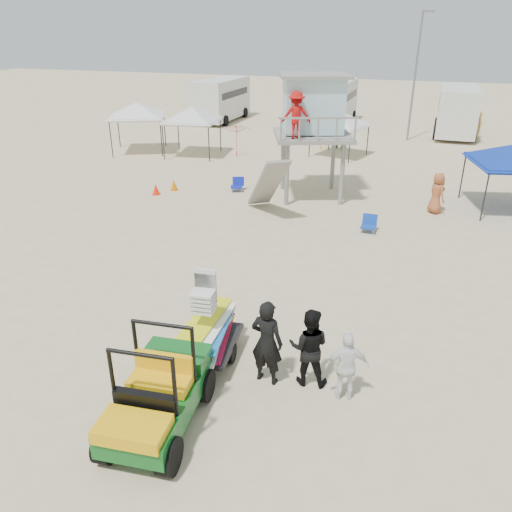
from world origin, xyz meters
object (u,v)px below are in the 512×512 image
(utility_cart, at_px, (154,388))
(surf_trailer, at_px, (207,329))
(lifeguard_tower, at_px, (312,109))
(man_left, at_px, (267,342))

(utility_cart, height_order, surf_trailer, utility_cart)
(lifeguard_tower, bearing_deg, surf_trailer, -86.42)
(surf_trailer, bearing_deg, lifeguard_tower, 93.58)
(surf_trailer, distance_m, man_left, 1.55)
(utility_cart, distance_m, lifeguard_tower, 15.47)
(utility_cart, distance_m, surf_trailer, 2.34)
(utility_cart, height_order, lifeguard_tower, lifeguard_tower)
(utility_cart, height_order, man_left, utility_cart)
(man_left, bearing_deg, lifeguard_tower, -73.59)
(surf_trailer, height_order, lifeguard_tower, lifeguard_tower)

